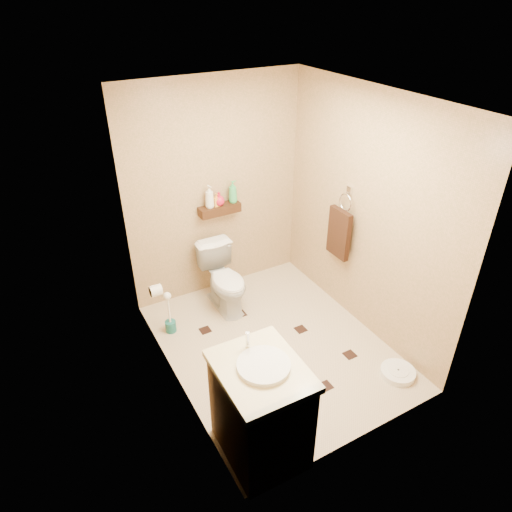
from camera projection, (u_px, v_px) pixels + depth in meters
ground at (274, 345)px, 4.57m from camera, size 2.50×2.50×0.00m
wall_back at (216, 191)px, 4.88m from camera, size 2.00×0.04×2.40m
wall_front at (375, 322)px, 3.02m from camera, size 2.00×0.04×2.40m
wall_left at (167, 272)px, 3.53m from camera, size 0.04×2.50×2.40m
wall_right at (366, 216)px, 4.37m from camera, size 0.04×2.50×2.40m
ceiling at (281, 98)px, 3.33m from camera, size 2.00×2.50×0.02m
wall_shelf at (220, 209)px, 4.91m from camera, size 0.46×0.14×0.10m
floor_accents at (277, 345)px, 4.57m from camera, size 1.20×1.40×0.01m
toilet at (225, 279)px, 4.95m from camera, size 0.41×0.70×0.71m
vanity at (261, 409)px, 3.34m from camera, size 0.60×0.72×1.00m
bathroom_scale at (398, 372)px, 4.22m from camera, size 0.32×0.32×0.06m
toilet_brush at (170, 318)px, 4.67m from camera, size 0.11×0.11×0.49m
towel_ring at (340, 231)px, 4.65m from camera, size 0.12×0.30×0.76m
toilet_paper at (156, 290)px, 4.35m from camera, size 0.12×0.11×0.12m
bottle_a at (209, 197)px, 4.78m from camera, size 0.11×0.11×0.25m
bottle_b at (216, 200)px, 4.84m from camera, size 0.07×0.07×0.14m
bottle_c at (219, 199)px, 4.85m from camera, size 0.14×0.14×0.15m
bottle_d at (233, 192)px, 4.89m from camera, size 0.09×0.09×0.24m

